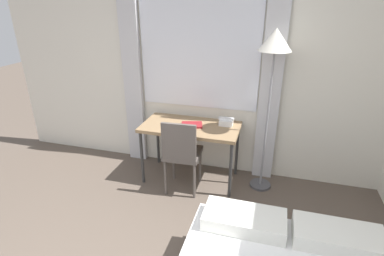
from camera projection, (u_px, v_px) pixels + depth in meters
The scene contains 6 objects.
wall_back_with_window at pixel (202, 67), 3.62m from camera, with size 5.37×0.13×2.70m.
desk at pixel (191, 130), 3.57m from camera, with size 1.15×0.59×0.73m.
desk_chair at pixel (182, 151), 3.37m from camera, with size 0.42×0.42×0.91m.
standing_lamp at pixel (274, 54), 3.03m from camera, with size 0.34×0.34×1.85m.
telephone at pixel (226, 122), 3.55m from camera, with size 0.18×0.14×0.09m.
book at pixel (192, 125), 3.53m from camera, with size 0.28×0.24×0.02m.
Camera 1 is at (0.87, -0.80, 2.12)m, focal length 28.00 mm.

